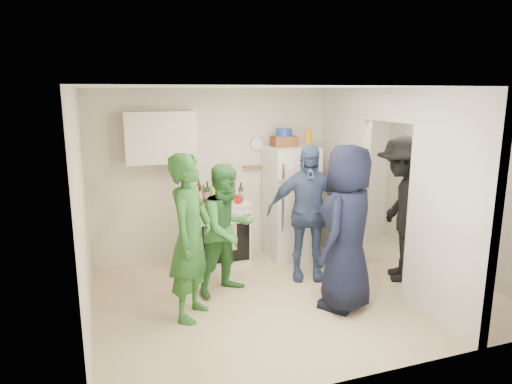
% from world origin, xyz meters
% --- Properties ---
extents(floor, '(4.80, 4.80, 0.00)m').
position_xyz_m(floor, '(0.00, 0.00, 0.00)').
color(floor, beige).
rests_on(floor, ground).
extents(wall_back, '(4.80, 0.00, 4.80)m').
position_xyz_m(wall_back, '(0.00, 1.70, 1.25)').
color(wall_back, silver).
rests_on(wall_back, floor).
extents(wall_front, '(4.80, 0.00, 4.80)m').
position_xyz_m(wall_front, '(0.00, -1.70, 1.25)').
color(wall_front, silver).
rests_on(wall_front, floor).
extents(wall_left, '(0.00, 3.40, 3.40)m').
position_xyz_m(wall_left, '(-2.40, 0.00, 1.25)').
color(wall_left, silver).
rests_on(wall_left, floor).
extents(wall_right, '(0.00, 3.40, 3.40)m').
position_xyz_m(wall_right, '(2.40, 0.00, 1.25)').
color(wall_right, silver).
rests_on(wall_right, floor).
extents(ceiling, '(4.80, 4.80, 0.00)m').
position_xyz_m(ceiling, '(0.00, 0.00, 2.50)').
color(ceiling, white).
rests_on(ceiling, wall_back).
extents(partition_pier_back, '(0.12, 1.20, 2.50)m').
position_xyz_m(partition_pier_back, '(1.20, 1.10, 1.25)').
color(partition_pier_back, silver).
rests_on(partition_pier_back, floor).
extents(partition_pier_front, '(0.12, 1.20, 2.50)m').
position_xyz_m(partition_pier_front, '(1.20, -1.10, 1.25)').
color(partition_pier_front, silver).
rests_on(partition_pier_front, floor).
extents(partition_header, '(0.12, 1.00, 0.40)m').
position_xyz_m(partition_header, '(1.20, 0.00, 2.30)').
color(partition_header, silver).
rests_on(partition_header, partition_pier_back).
extents(stove, '(0.78, 0.65, 0.93)m').
position_xyz_m(stove, '(-0.62, 1.37, 0.46)').
color(stove, white).
rests_on(stove, floor).
extents(upper_cabinet, '(0.95, 0.34, 0.70)m').
position_xyz_m(upper_cabinet, '(-1.40, 1.52, 1.85)').
color(upper_cabinet, silver).
rests_on(upper_cabinet, wall_back).
extents(fridge, '(0.69, 0.67, 1.67)m').
position_xyz_m(fridge, '(0.46, 1.34, 0.84)').
color(fridge, silver).
rests_on(fridge, floor).
extents(wicker_basket, '(0.35, 0.25, 0.15)m').
position_xyz_m(wicker_basket, '(0.36, 1.39, 1.75)').
color(wicker_basket, brown).
rests_on(wicker_basket, fridge).
extents(blue_bowl, '(0.24, 0.24, 0.11)m').
position_xyz_m(blue_bowl, '(0.36, 1.39, 1.88)').
color(blue_bowl, '#16359A').
rests_on(blue_bowl, wicker_basket).
extents(yellow_cup_stack_top, '(0.09, 0.09, 0.25)m').
position_xyz_m(yellow_cup_stack_top, '(0.68, 1.24, 1.80)').
color(yellow_cup_stack_top, orange).
rests_on(yellow_cup_stack_top, fridge).
extents(wall_clock, '(0.22, 0.02, 0.22)m').
position_xyz_m(wall_clock, '(0.05, 1.68, 1.70)').
color(wall_clock, white).
rests_on(wall_clock, wall_back).
extents(spice_shelf, '(0.35, 0.08, 0.03)m').
position_xyz_m(spice_shelf, '(0.00, 1.65, 1.35)').
color(spice_shelf, olive).
rests_on(spice_shelf, wall_back).
extents(nook_window, '(0.03, 0.70, 0.80)m').
position_xyz_m(nook_window, '(2.38, 0.20, 1.65)').
color(nook_window, black).
rests_on(nook_window, wall_right).
extents(nook_window_frame, '(0.04, 0.76, 0.86)m').
position_xyz_m(nook_window_frame, '(2.36, 0.20, 1.65)').
color(nook_window_frame, white).
rests_on(nook_window_frame, wall_right).
extents(nook_valance, '(0.04, 0.82, 0.18)m').
position_xyz_m(nook_valance, '(2.34, 0.20, 2.00)').
color(nook_valance, white).
rests_on(nook_valance, wall_right).
extents(yellow_cup_stack_stove, '(0.09, 0.09, 0.25)m').
position_xyz_m(yellow_cup_stack_stove, '(-0.74, 1.15, 1.05)').
color(yellow_cup_stack_stove, yellow).
rests_on(yellow_cup_stack_stove, stove).
extents(red_cup, '(0.09, 0.09, 0.12)m').
position_xyz_m(red_cup, '(-0.40, 1.17, 0.99)').
color(red_cup, red).
rests_on(red_cup, stove).
extents(person_green_left, '(0.74, 0.80, 1.83)m').
position_xyz_m(person_green_left, '(-1.33, -0.09, 0.92)').
color(person_green_left, '#2B6A2A').
rests_on(person_green_left, floor).
extents(person_green_center, '(0.96, 0.86, 1.62)m').
position_xyz_m(person_green_center, '(-0.78, 0.39, 0.81)').
color(person_green_center, '#3A843A').
rests_on(person_green_center, floor).
extents(person_denim, '(1.14, 0.75, 1.80)m').
position_xyz_m(person_denim, '(0.33, 0.49, 0.90)').
color(person_denim, '#3C4B84').
rests_on(person_denim, floor).
extents(person_navy, '(1.10, 1.04, 1.90)m').
position_xyz_m(person_navy, '(0.39, -0.44, 0.95)').
color(person_navy, black).
rests_on(person_navy, floor).
extents(person_nook, '(1.17, 1.42, 1.91)m').
position_xyz_m(person_nook, '(1.49, 0.06, 0.95)').
color(person_nook, black).
rests_on(person_nook, floor).
extents(bottle_a, '(0.08, 0.08, 0.31)m').
position_xyz_m(bottle_a, '(-0.89, 1.50, 1.08)').
color(bottle_a, maroon).
rests_on(bottle_a, stove).
extents(bottle_b, '(0.08, 0.08, 0.32)m').
position_xyz_m(bottle_b, '(-0.82, 1.27, 1.09)').
color(bottle_b, '#18481F').
rests_on(bottle_b, stove).
extents(bottle_c, '(0.06, 0.06, 0.28)m').
position_xyz_m(bottle_c, '(-0.69, 1.50, 1.07)').
color(bottle_c, '#B6BDC6').
rests_on(bottle_c, stove).
extents(bottle_d, '(0.08, 0.08, 0.30)m').
position_xyz_m(bottle_d, '(-0.62, 1.34, 1.08)').
color(bottle_d, maroon).
rests_on(bottle_d, stove).
extents(bottle_e, '(0.07, 0.07, 0.27)m').
position_xyz_m(bottle_e, '(-0.51, 1.57, 1.06)').
color(bottle_e, silver).
rests_on(bottle_e, stove).
extents(bottle_f, '(0.08, 0.08, 0.26)m').
position_xyz_m(bottle_f, '(-0.43, 1.39, 1.06)').
color(bottle_f, '#12331D').
rests_on(bottle_f, stove).
extents(bottle_g, '(0.06, 0.06, 0.32)m').
position_xyz_m(bottle_g, '(-0.38, 1.50, 1.08)').
color(bottle_g, olive).
rests_on(bottle_g, stove).
extents(bottle_h, '(0.07, 0.07, 0.26)m').
position_xyz_m(bottle_h, '(-0.94, 1.24, 1.06)').
color(bottle_h, '#B4BBC0').
rests_on(bottle_h, stove).
extents(bottle_i, '(0.06, 0.06, 0.25)m').
position_xyz_m(bottle_i, '(-0.56, 1.45, 1.05)').
color(bottle_i, '#51170D').
rests_on(bottle_i, stove).
extents(bottle_j, '(0.07, 0.07, 0.27)m').
position_xyz_m(bottle_j, '(-0.33, 1.28, 1.06)').
color(bottle_j, '#1B4F22').
rests_on(bottle_j, stove).
extents(bottle_k, '(0.07, 0.07, 0.25)m').
position_xyz_m(bottle_k, '(-0.85, 1.40, 1.05)').
color(bottle_k, olive).
rests_on(bottle_k, stove).
extents(bottle_l, '(0.06, 0.06, 0.27)m').
position_xyz_m(bottle_l, '(-0.47, 1.24, 1.06)').
color(bottle_l, '#90949E').
rests_on(bottle_l, stove).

